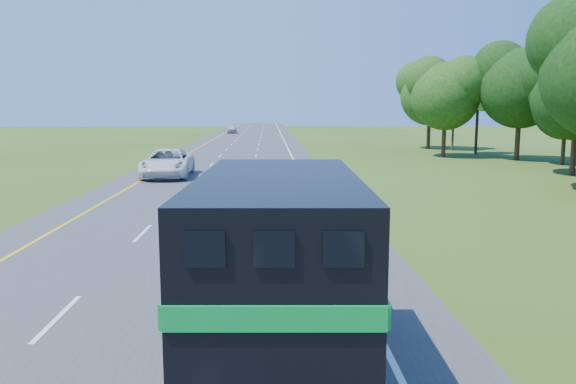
% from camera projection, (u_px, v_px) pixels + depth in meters
% --- Properties ---
extents(road, '(15.00, 260.00, 0.04)m').
position_uv_depth(road, '(235.00, 161.00, 51.74)').
color(road, '#38383A').
rests_on(road, ground).
extents(lane_markings, '(11.15, 260.00, 0.01)m').
position_uv_depth(lane_markings, '(235.00, 161.00, 51.73)').
color(lane_markings, yellow).
rests_on(lane_markings, road).
extents(horse_truck, '(2.92, 8.54, 3.74)m').
position_uv_depth(horse_truck, '(279.00, 266.00, 10.27)').
color(horse_truck, black).
rests_on(horse_truck, road).
extents(white_suv, '(3.53, 7.23, 1.98)m').
position_uv_depth(white_suv, '(168.00, 163.00, 39.98)').
color(white_suv, silver).
rests_on(white_suv, road).
extents(far_car, '(2.07, 4.76, 1.60)m').
position_uv_depth(far_car, '(232.00, 129.00, 109.83)').
color(far_car, '#B5B5BC').
rests_on(far_car, road).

